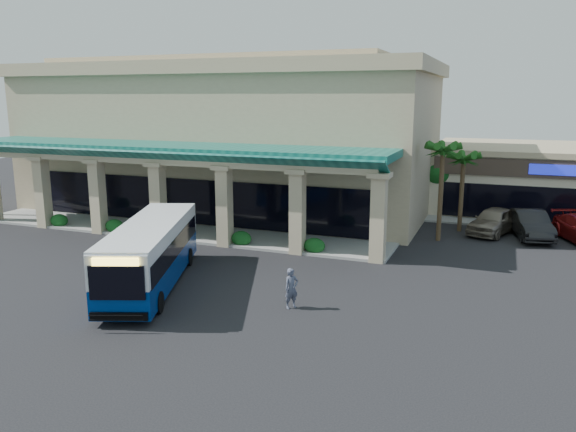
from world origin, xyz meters
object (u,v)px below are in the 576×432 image
at_px(pedestrian, 291,288).
at_px(car_white, 530,224).
at_px(transit_bus, 151,255).
at_px(car_silver, 494,221).

bearing_deg(pedestrian, car_white, 7.74).
distance_m(transit_bus, car_white, 23.10).
distance_m(transit_bus, pedestrian, 7.06).
height_order(car_silver, car_white, car_white).
relative_size(transit_bus, pedestrian, 6.23).
relative_size(transit_bus, car_silver, 2.14).
bearing_deg(pedestrian, transit_bus, 124.99).
bearing_deg(pedestrian, car_silver, 13.96).
height_order(pedestrian, car_silver, pedestrian).
bearing_deg(transit_bus, pedestrian, -23.41).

